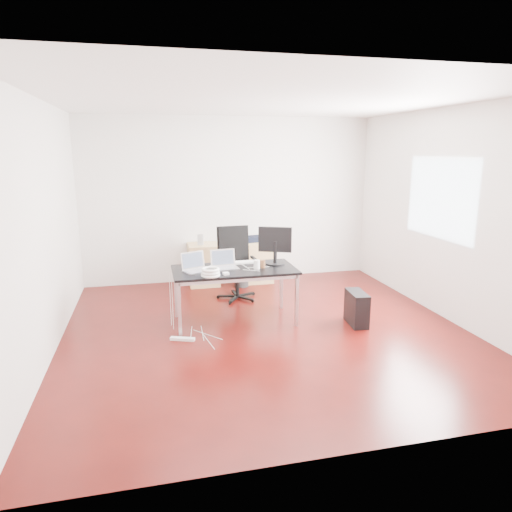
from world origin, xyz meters
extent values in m
plane|color=#3A0806|center=(0.00, 0.00, 0.00)|extent=(5.00, 5.00, 0.00)
plane|color=silver|center=(0.00, 0.00, 2.80)|extent=(5.00, 5.00, 0.00)
plane|color=silver|center=(0.00, 2.50, 1.40)|extent=(5.00, 0.00, 5.00)
plane|color=silver|center=(0.00, -2.50, 1.40)|extent=(5.00, 0.00, 5.00)
plane|color=silver|center=(-2.50, 0.00, 1.40)|extent=(0.00, 5.00, 5.00)
plane|color=silver|center=(2.50, 0.00, 1.40)|extent=(0.00, 5.00, 5.00)
plane|color=white|center=(2.48, 0.20, 1.60)|extent=(0.00, 1.50, 1.50)
cube|color=black|center=(-0.32, 0.41, 0.71)|extent=(1.60, 0.80, 0.03)
cube|color=silver|center=(-1.07, 0.06, 0.35)|extent=(0.04, 0.04, 0.70)
cube|color=silver|center=(-1.07, 0.76, 0.35)|extent=(0.04, 0.04, 0.70)
cube|color=silver|center=(0.43, 0.06, 0.35)|extent=(0.04, 0.04, 0.70)
cube|color=silver|center=(0.43, 0.76, 0.35)|extent=(0.04, 0.04, 0.70)
cylinder|color=black|center=(-0.11, 1.33, 0.23)|extent=(0.06, 0.06, 0.47)
cube|color=black|center=(-0.11, 1.33, 0.50)|extent=(0.51, 0.49, 0.06)
cube|color=black|center=(-0.12, 1.55, 0.81)|extent=(0.46, 0.12, 0.55)
cube|color=tan|center=(-0.52, 2.23, 0.35)|extent=(0.50, 0.50, 0.70)
cube|color=tan|center=(0.41, 2.23, 0.35)|extent=(0.50, 0.50, 0.70)
cube|color=black|center=(1.21, -0.06, 0.22)|extent=(0.24, 0.47, 0.44)
cylinder|color=black|center=(0.08, 1.97, 0.14)|extent=(0.27, 0.27, 0.28)
cube|color=white|center=(-1.06, -0.07, 0.02)|extent=(0.30, 0.17, 0.04)
cube|color=silver|center=(-0.81, 0.38, 0.74)|extent=(0.39, 0.34, 0.01)
cube|color=silver|center=(-0.86, 0.48, 0.85)|extent=(0.32, 0.17, 0.22)
cube|color=#475166|center=(-0.86, 0.48, 0.85)|extent=(0.28, 0.15, 0.18)
cube|color=silver|center=(-0.44, 0.43, 0.74)|extent=(0.35, 0.26, 0.01)
cube|color=silver|center=(-0.45, 0.54, 0.85)|extent=(0.33, 0.08, 0.22)
cube|color=#475166|center=(-0.45, 0.54, 0.85)|extent=(0.29, 0.07, 0.18)
cylinder|color=black|center=(0.26, 0.51, 0.74)|extent=(0.26, 0.26, 0.02)
cylinder|color=black|center=(0.26, 0.51, 0.90)|extent=(0.05, 0.05, 0.30)
cube|color=black|center=(0.26, 0.53, 1.07)|extent=(0.43, 0.22, 0.34)
cube|color=#475166|center=(0.26, 0.55, 1.07)|extent=(0.37, 0.16, 0.29)
cube|color=white|center=(-0.16, 0.67, 0.74)|extent=(0.44, 0.14, 0.02)
cylinder|color=white|center=(-0.04, 0.32, 0.79)|extent=(0.10, 0.10, 0.12)
cylinder|color=brown|center=(0.04, 0.37, 0.78)|extent=(0.10, 0.10, 0.10)
torus|color=white|center=(-0.68, 0.10, 0.75)|extent=(0.24, 0.24, 0.04)
torus|color=white|center=(-0.68, 0.10, 0.78)|extent=(0.23, 0.23, 0.04)
torus|color=white|center=(-0.68, 0.10, 0.82)|extent=(0.22, 0.22, 0.04)
cube|color=white|center=(-0.48, 0.14, 0.74)|extent=(0.08, 0.08, 0.03)
cube|color=#9E9E9E|center=(-0.56, 2.19, 0.79)|extent=(0.11, 0.10, 0.18)
cube|color=black|center=(0.35, 2.27, 0.74)|extent=(0.34, 0.29, 0.09)
camera|label=1|loc=(-1.38, -5.27, 2.24)|focal=32.00mm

